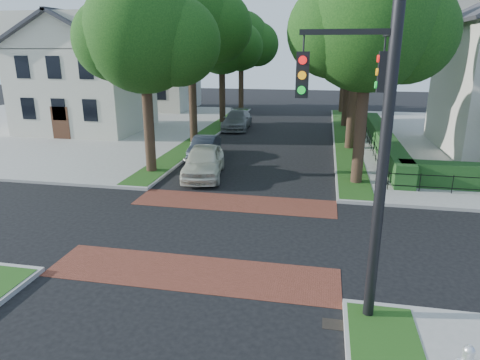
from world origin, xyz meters
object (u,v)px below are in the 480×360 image
Objects in this scene: traffic_signal at (375,136)px; parked_car_front at (204,161)px; parked_car_middle at (204,147)px; parked_car_rear at (237,120)px.

parked_car_front is (-7.36, 11.32, -3.86)m from traffic_signal.
parked_car_rear reaches higher than parked_car_middle.
traffic_signal is 27.48m from parked_car_rear.
traffic_signal is 1.61× the size of parked_car_front.
parked_car_front is 14.56m from parked_car_rear.
parked_car_middle is at bearing 96.35° from parked_car_front.
parked_car_middle is (-8.49, 15.49, -4.04)m from traffic_signal.
parked_car_middle is (-1.13, 4.17, -0.19)m from parked_car_front.
parked_car_front is at bearing -88.40° from parked_car_rear.
parked_car_front is at bearing 123.01° from traffic_signal.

